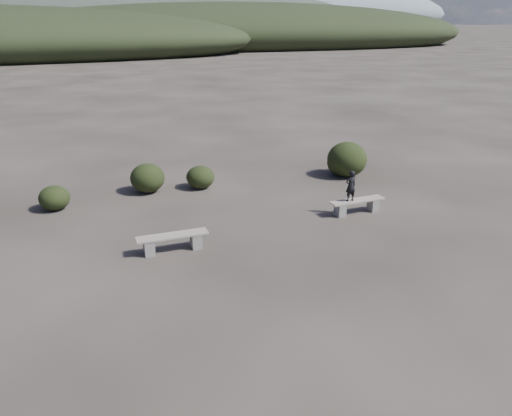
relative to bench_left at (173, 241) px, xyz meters
name	(u,v)px	position (x,y,z in m)	size (l,w,h in m)	color
ground	(291,307)	(1.96, -3.80, -0.30)	(1200.00, 1200.00, 0.00)	#292420
bench_left	(173,241)	(0.00, 0.00, 0.00)	(2.00, 0.45, 0.50)	slate
bench_right	(357,205)	(6.36, 0.86, -0.01)	(1.95, 0.48, 0.48)	slate
seated_person	(351,186)	(6.06, 0.85, 0.70)	(0.38, 0.25, 1.03)	black
shrub_a	(54,198)	(-3.19, 4.61, 0.12)	(1.03, 1.03, 0.84)	black
shrub_b	(147,178)	(0.08, 5.45, 0.24)	(1.28, 1.28, 1.09)	black
shrub_c	(200,177)	(2.06, 5.25, 0.13)	(1.09, 1.09, 0.87)	black
shrub_d	(347,159)	(8.15, 4.79, 0.41)	(1.64, 1.64, 1.43)	black
shrub_e	(342,163)	(8.03, 4.93, 0.22)	(1.27, 1.27, 1.05)	black
mountain_ridges	(61,12)	(-5.52, 335.26, 10.53)	(500.00, 400.00, 56.00)	black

